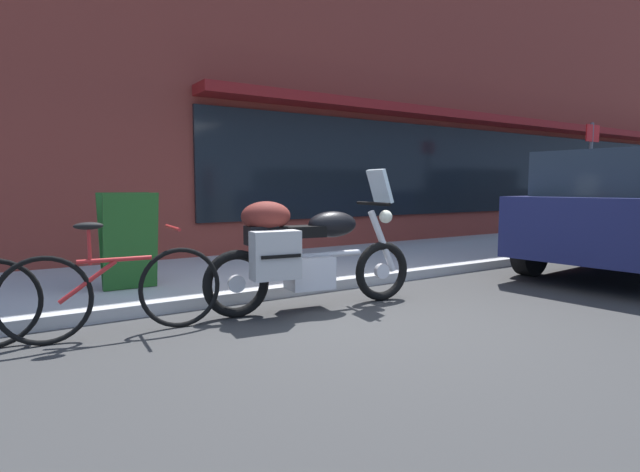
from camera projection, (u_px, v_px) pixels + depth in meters
ground_plane at (358, 315)px, 4.74m from camera, size 80.00×80.00×0.00m
storefront_building at (536, 76)px, 12.30m from camera, size 25.04×0.90×8.00m
sidewalk_curb at (602, 236)px, 11.65m from camera, size 30.00×2.79×0.12m
touring_motorcycle at (304, 250)px, 4.87m from camera, size 2.22×0.65×1.39m
parked_bicycle at (116, 290)px, 4.05m from camera, size 1.72×0.48×0.94m
sandwich_board_sign at (129, 241)px, 5.33m from camera, size 0.55×0.43×1.03m
parking_sign_pole at (590, 172)px, 9.64m from camera, size 0.44×0.07×2.31m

